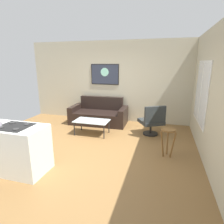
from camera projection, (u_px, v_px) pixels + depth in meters
ground at (90, 147)px, 4.78m from camera, size 6.40×6.40×0.04m
back_wall at (115, 82)px, 6.68m from camera, size 6.40×0.05×2.80m
right_wall at (208, 95)px, 4.01m from camera, size 0.05×6.40×2.80m
couch at (99, 115)px, 6.58m from camera, size 1.94×0.98×0.88m
coffee_table at (92, 122)px, 5.52m from camera, size 1.00×0.58×0.42m
armchair at (152, 121)px, 5.42m from camera, size 0.83×0.82×0.90m
bar_stool at (168, 136)px, 4.17m from camera, size 0.35×0.35×0.65m
kitchen_counter at (4, 147)px, 3.69m from camera, size 1.76×0.66×0.93m
wall_painting at (105, 74)px, 6.67m from camera, size 1.02×0.03×0.71m
window at (201, 93)px, 4.59m from camera, size 0.03×1.53×1.51m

